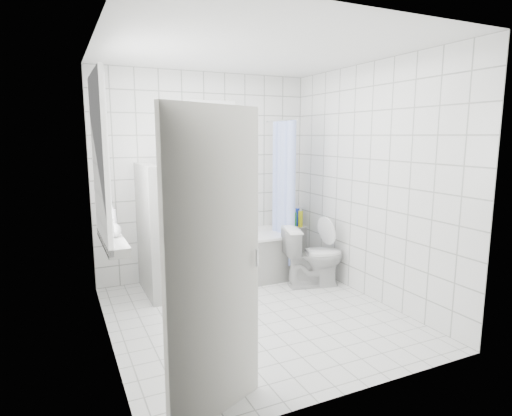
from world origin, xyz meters
TOP-DOWN VIEW (x-y plane):
  - ground at (0.00, 0.00)m, footprint 3.00×3.00m
  - ceiling at (0.00, 0.00)m, footprint 3.00×3.00m
  - wall_back at (0.00, 1.50)m, footprint 2.80×0.02m
  - wall_front at (0.00, -1.50)m, footprint 2.80×0.02m
  - wall_left at (-1.40, 0.00)m, footprint 0.02×3.00m
  - wall_right at (1.40, 0.00)m, footprint 0.02×3.00m
  - window_left at (-1.35, 0.30)m, footprint 0.01×0.90m
  - window_back at (0.10, 1.46)m, footprint 0.50×0.01m
  - window_sill at (-1.31, 0.30)m, footprint 0.18×1.02m
  - door at (-0.89, -1.31)m, footprint 0.74×0.38m
  - bathtub at (0.09, 1.13)m, footprint 1.69×0.77m
  - partition_wall at (-0.82, 1.07)m, footprint 0.15×0.85m
  - tiled_ledge at (1.27, 1.38)m, footprint 0.40×0.24m
  - toilet at (1.03, 0.52)m, footprint 0.80×0.57m
  - curtain_rod at (0.87, 1.10)m, footprint 0.02×0.80m
  - shower_curtain at (0.87, 0.97)m, footprint 0.14×0.48m
  - tub_faucet at (0.19, 1.46)m, footprint 0.18×0.06m
  - sill_bottles at (-1.30, 0.40)m, footprint 0.18×0.47m
  - ledge_bottles at (1.27, 1.35)m, footprint 0.18×0.18m

SIDE VIEW (x-z plane):
  - ground at x=0.00m, z-range 0.00..0.00m
  - tiled_ledge at x=1.27m, z-range 0.00..0.55m
  - bathtub at x=0.09m, z-range 0.00..0.58m
  - toilet at x=1.03m, z-range 0.00..0.74m
  - ledge_bottles at x=1.27m, z-range 0.54..0.79m
  - partition_wall at x=-0.82m, z-range 0.00..1.50m
  - tub_faucet at x=0.19m, z-range 0.82..0.88m
  - window_sill at x=-1.31m, z-range 0.82..0.90m
  - door at x=-0.89m, z-range 0.00..2.00m
  - sill_bottles at x=-1.30m, z-range 0.87..1.18m
  - shower_curtain at x=0.87m, z-range 0.21..1.99m
  - wall_back at x=0.00m, z-range 0.00..2.60m
  - wall_front at x=0.00m, z-range 0.00..2.60m
  - wall_left at x=-1.40m, z-range 0.00..2.60m
  - wall_right at x=1.40m, z-range 0.00..2.60m
  - window_left at x=-1.35m, z-range 0.90..2.30m
  - window_back at x=0.10m, z-range 1.70..2.20m
  - curtain_rod at x=0.87m, z-range 1.99..2.01m
  - ceiling at x=0.00m, z-range 2.60..2.60m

